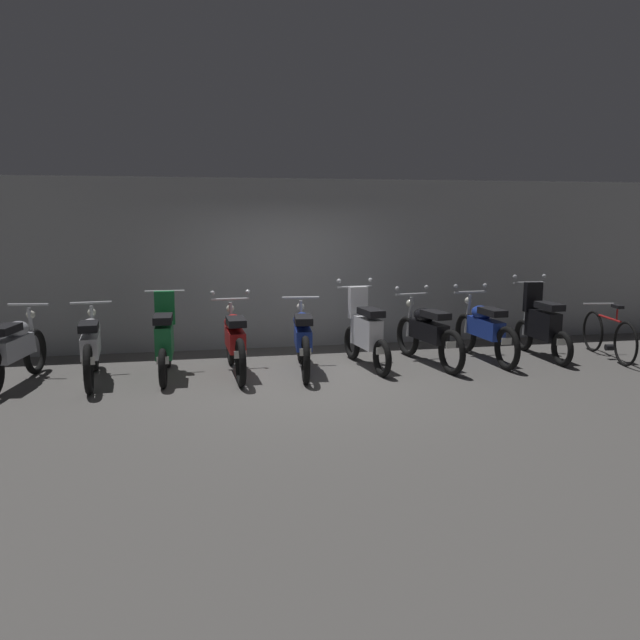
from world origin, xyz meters
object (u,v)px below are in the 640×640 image
at_px(motorbike_slot_2, 165,340).
at_px(motorbike_slot_3, 235,340).
at_px(motorbike_slot_1, 91,346).
at_px(motorbike_slot_8, 541,325).
at_px(motorbike_slot_4, 303,338).
at_px(motorbike_slot_5, 365,332).
at_px(motorbike_slot_7, 485,329).
at_px(bicycle, 609,336).
at_px(motorbike_slot_0, 14,349).
at_px(motorbike_slot_6, 428,332).

bearing_deg(motorbike_slot_2, motorbike_slot_3, -3.19).
relative_size(motorbike_slot_2, motorbike_slot_3, 0.86).
bearing_deg(motorbike_slot_1, motorbike_slot_8, 1.43).
bearing_deg(motorbike_slot_4, motorbike_slot_5, 5.79).
distance_m(motorbike_slot_7, motorbike_slot_8, 0.97).
height_order(motorbike_slot_2, motorbike_slot_5, motorbike_slot_5).
bearing_deg(motorbike_slot_5, motorbike_slot_8, 1.54).
bearing_deg(bicycle, motorbike_slot_3, 178.83).
height_order(motorbike_slot_3, bicycle, motorbike_slot_3).
relative_size(motorbike_slot_1, motorbike_slot_7, 1.00).
height_order(motorbike_slot_0, motorbike_slot_3, motorbike_slot_3).
bearing_deg(motorbike_slot_5, motorbike_slot_3, -177.61).
xyz_separation_m(motorbike_slot_5, motorbike_slot_7, (1.94, 0.07, -0.04)).
xyz_separation_m(motorbike_slot_3, motorbike_slot_4, (0.97, -0.02, -0.00)).
bearing_deg(motorbike_slot_0, motorbike_slot_1, 1.69).
xyz_separation_m(motorbike_slot_3, motorbike_slot_8, (4.85, 0.16, 0.04)).
bearing_deg(motorbike_slot_7, motorbike_slot_5, -178.00).
xyz_separation_m(motorbike_slot_3, motorbike_slot_7, (3.88, 0.15, 0.00)).
relative_size(motorbike_slot_3, motorbike_slot_8, 1.16).
bearing_deg(motorbike_slot_4, motorbike_slot_3, 179.02).
bearing_deg(motorbike_slot_6, motorbike_slot_7, 5.44).
bearing_deg(motorbike_slot_2, motorbike_slot_4, -2.08).
bearing_deg(motorbike_slot_7, bicycle, -7.71).
bearing_deg(bicycle, motorbike_slot_4, 178.79).
xyz_separation_m(motorbike_slot_0, motorbike_slot_8, (7.75, 0.20, 0.04)).
height_order(motorbike_slot_7, motorbike_slot_8, motorbike_slot_8).
height_order(motorbike_slot_3, motorbike_slot_8, motorbike_slot_8).
bearing_deg(motorbike_slot_1, motorbike_slot_6, 0.79).
relative_size(motorbike_slot_4, motorbike_slot_8, 1.16).
relative_size(motorbike_slot_1, motorbike_slot_4, 1.00).
bearing_deg(motorbike_slot_2, motorbike_slot_8, 1.03).
bearing_deg(motorbike_slot_2, bicycle, -1.46).
bearing_deg(motorbike_slot_0, bicycle, -0.52).
height_order(motorbike_slot_0, motorbike_slot_4, same).
height_order(motorbike_slot_0, motorbike_slot_6, motorbike_slot_6).
xyz_separation_m(motorbike_slot_0, motorbike_slot_3, (2.90, 0.04, 0.00)).
bearing_deg(motorbike_slot_1, motorbike_slot_5, 1.36).
distance_m(motorbike_slot_2, motorbike_slot_5, 2.90).
relative_size(motorbike_slot_2, motorbike_slot_7, 0.86).
height_order(motorbike_slot_2, motorbike_slot_7, motorbike_slot_2).
distance_m(motorbike_slot_4, motorbike_slot_6, 1.93).
bearing_deg(motorbike_slot_7, motorbike_slot_4, -176.74).
xyz_separation_m(motorbike_slot_3, motorbike_slot_5, (1.93, 0.08, 0.04)).
distance_m(motorbike_slot_1, motorbike_slot_6, 4.85).
xyz_separation_m(motorbike_slot_2, motorbike_slot_4, (1.94, -0.07, -0.03)).
height_order(motorbike_slot_4, motorbike_slot_6, motorbike_slot_6).
bearing_deg(motorbike_slot_8, motorbike_slot_4, -177.40).
bearing_deg(bicycle, motorbike_slot_2, 178.54).
height_order(motorbike_slot_2, bicycle, motorbike_slot_2).
bearing_deg(motorbike_slot_3, motorbike_slot_6, 1.10).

